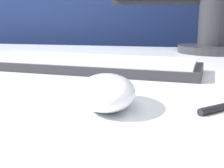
# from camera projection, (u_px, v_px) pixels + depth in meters

# --- Properties ---
(partition_panel) EXTENTS (5.00, 0.03, 1.14)m
(partition_panel) POSITION_uv_depth(u_px,v_px,m) (141.00, 83.00, 1.18)
(partition_panel) COLOR navy
(partition_panel) RESTS_ON ground_plane
(computer_mouse_near) EXTENTS (0.08, 0.11, 0.04)m
(computer_mouse_near) POSITION_uv_depth(u_px,v_px,m) (106.00, 92.00, 0.34)
(computer_mouse_near) COLOR white
(computer_mouse_near) RESTS_ON desk
(keyboard) EXTENTS (0.42, 0.16, 0.02)m
(keyboard) POSITION_uv_depth(u_px,v_px,m) (87.00, 64.00, 0.57)
(keyboard) COLOR #28282D
(keyboard) RESTS_ON desk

